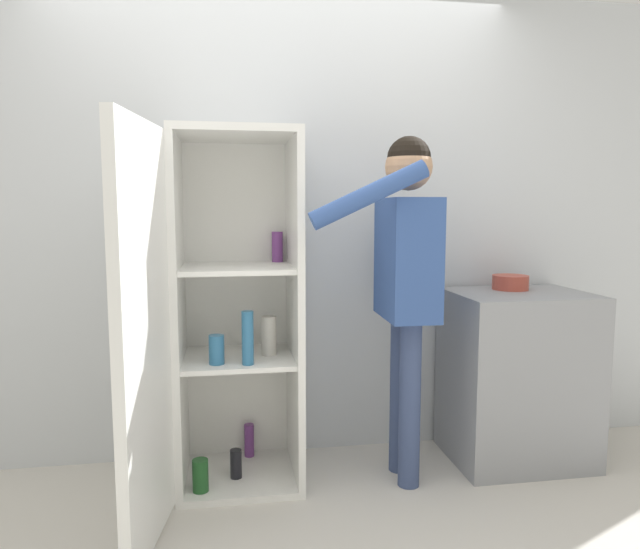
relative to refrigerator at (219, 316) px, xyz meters
name	(u,v)px	position (x,y,z in m)	size (l,w,h in m)	color
ground_plane	(303,548)	(0.32, -0.56, -0.86)	(12.00, 12.00, 0.00)	beige
wall_back	(278,226)	(0.32, 0.42, 0.41)	(7.00, 0.06, 2.55)	silver
refrigerator	(219,316)	(0.00, 0.00, 0.00)	(0.74, 1.15, 1.74)	white
person	(405,263)	(0.91, -0.04, 0.24)	(0.65, 0.55, 1.72)	#384770
counter	(517,376)	(1.59, 0.09, -0.40)	(0.72, 0.56, 0.93)	gray
bowl	(510,282)	(1.59, 0.20, 0.10)	(0.20, 0.20, 0.08)	#B24738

